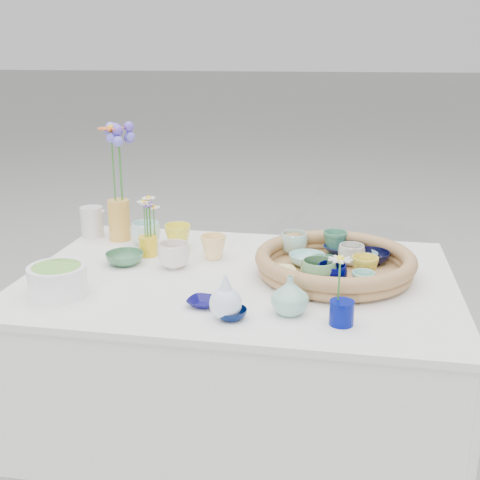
# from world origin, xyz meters

# --- Properties ---
(wicker_tray) EXTENTS (0.47, 0.47, 0.08)m
(wicker_tray) POSITION_xyz_m (0.28, 0.05, 0.80)
(wicker_tray) COLOR #9C7046
(wicker_tray) RESTS_ON display_table
(tray_ceramic_0) EXTENTS (0.16, 0.16, 0.03)m
(tray_ceramic_0) POSITION_xyz_m (0.30, 0.21, 0.80)
(tray_ceramic_0) COLOR #0B1842
(tray_ceramic_0) RESTS_ON wicker_tray
(tray_ceramic_1) EXTENTS (0.12, 0.12, 0.03)m
(tray_ceramic_1) POSITION_xyz_m (0.39, 0.14, 0.80)
(tray_ceramic_1) COLOR black
(tray_ceramic_1) RESTS_ON wicker_tray
(tray_ceramic_2) EXTENTS (0.09, 0.09, 0.07)m
(tray_ceramic_2) POSITION_xyz_m (0.36, -0.02, 0.82)
(tray_ceramic_2) COLOR gold
(tray_ceramic_2) RESTS_ON wicker_tray
(tray_ceramic_3) EXTENTS (0.11, 0.11, 0.03)m
(tray_ceramic_3) POSITION_xyz_m (0.25, 0.05, 0.80)
(tray_ceramic_3) COLOR #437B62
(tray_ceramic_3) RESTS_ON wicker_tray
(tray_ceramic_4) EXTENTS (0.13, 0.13, 0.08)m
(tray_ceramic_4) POSITION_xyz_m (0.24, -0.09, 0.82)
(tray_ceramic_4) COLOR #568C57
(tray_ceramic_4) RESTS_ON wicker_tray
(tray_ceramic_5) EXTENTS (0.14, 0.14, 0.03)m
(tray_ceramic_5) POSITION_xyz_m (0.20, 0.08, 0.80)
(tray_ceramic_5) COLOR #9CE0D8
(tray_ceramic_5) RESTS_ON wicker_tray
(tray_ceramic_6) EXTENTS (0.10, 0.10, 0.07)m
(tray_ceramic_6) POSITION_xyz_m (0.15, 0.18, 0.82)
(tray_ceramic_6) COLOR #A3CAB9
(tray_ceramic_6) RESTS_ON wicker_tray
(tray_ceramic_7) EXTENTS (0.10, 0.10, 0.06)m
(tray_ceramic_7) POSITION_xyz_m (0.33, 0.11, 0.81)
(tray_ceramic_7) COLOR beige
(tray_ceramic_7) RESTS_ON wicker_tray
(tray_ceramic_8) EXTENTS (0.08, 0.08, 0.02)m
(tray_ceramic_8) POSITION_xyz_m (0.37, 0.16, 0.80)
(tray_ceramic_8) COLOR #A6DDF4
(tray_ceramic_8) RESTS_ON wicker_tray
(tray_ceramic_9) EXTENTS (0.10, 0.10, 0.07)m
(tray_ceramic_9) POSITION_xyz_m (0.28, -0.08, 0.82)
(tray_ceramic_9) COLOR #000141
(tray_ceramic_9) RESTS_ON wicker_tray
(tray_ceramic_10) EXTENTS (0.11, 0.11, 0.02)m
(tray_ceramic_10) POSITION_xyz_m (0.13, -0.03, 0.79)
(tray_ceramic_10) COLOR #F3EF8E
(tray_ceramic_10) RESTS_ON wicker_tray
(tray_ceramic_11) EXTENTS (0.08, 0.08, 0.06)m
(tray_ceramic_11) POSITION_xyz_m (0.36, -0.11, 0.81)
(tray_ceramic_11) COLOR #82CABA
(tray_ceramic_11) RESTS_ON wicker_tray
(tray_ceramic_12) EXTENTS (0.08, 0.08, 0.07)m
(tray_ceramic_12) POSITION_xyz_m (0.27, 0.21, 0.82)
(tray_ceramic_12) COLOR #3A7559
(tray_ceramic_12) RESTS_ON wicker_tray
(loose_ceramic_0) EXTENTS (0.11, 0.11, 0.08)m
(loose_ceramic_0) POSITION_xyz_m (-0.25, 0.22, 0.81)
(loose_ceramic_0) COLOR yellow
(loose_ceramic_0) RESTS_ON display_table
(loose_ceramic_1) EXTENTS (0.11, 0.11, 0.08)m
(loose_ceramic_1) POSITION_xyz_m (-0.11, 0.14, 0.80)
(loose_ceramic_1) COLOR #FFD482
(loose_ceramic_1) RESTS_ON display_table
(loose_ceramic_2) EXTENTS (0.14, 0.14, 0.04)m
(loose_ceramic_2) POSITION_xyz_m (-0.37, 0.04, 0.78)
(loose_ceramic_2) COLOR #3F744D
(loose_ceramic_2) RESTS_ON display_table
(loose_ceramic_3) EXTENTS (0.12, 0.12, 0.08)m
(loose_ceramic_3) POSITION_xyz_m (-0.21, 0.03, 0.80)
(loose_ceramic_3) COLOR silver
(loose_ceramic_3) RESTS_ON display_table
(loose_ceramic_4) EXTENTS (0.09, 0.09, 0.02)m
(loose_ceramic_4) POSITION_xyz_m (-0.05, -0.23, 0.77)
(loose_ceramic_4) COLOR #0B0852
(loose_ceramic_4) RESTS_ON display_table
(loose_ceramic_5) EXTENTS (0.11, 0.11, 0.08)m
(loose_ceramic_5) POSITION_xyz_m (-0.37, 0.24, 0.80)
(loose_ceramic_5) COLOR silver
(loose_ceramic_5) RESTS_ON display_table
(loose_ceramic_6) EXTENTS (0.09, 0.09, 0.03)m
(loose_ceramic_6) POSITION_xyz_m (0.03, -0.30, 0.78)
(loose_ceramic_6) COLOR #03113D
(loose_ceramic_6) RESTS_ON display_table
(fluted_bowl) EXTENTS (0.17, 0.17, 0.08)m
(fluted_bowl) POSITION_xyz_m (-0.46, -0.23, 0.81)
(fluted_bowl) COLOR white
(fluted_bowl) RESTS_ON display_table
(bud_vase_paleblue) EXTENTS (0.09, 0.09, 0.13)m
(bud_vase_paleblue) POSITION_xyz_m (0.02, -0.30, 0.83)
(bud_vase_paleblue) COLOR white
(bud_vase_paleblue) RESTS_ON display_table
(bud_vase_seafoam) EXTENTS (0.12, 0.12, 0.10)m
(bud_vase_seafoam) POSITION_xyz_m (0.18, -0.24, 0.82)
(bud_vase_seafoam) COLOR #89C1AC
(bud_vase_seafoam) RESTS_ON display_table
(bud_vase_cobalt) EXTENTS (0.07, 0.07, 0.06)m
(bud_vase_cobalt) POSITION_xyz_m (0.31, -0.28, 0.80)
(bud_vase_cobalt) COLOR #000970
(bud_vase_cobalt) RESTS_ON display_table
(single_daisy) EXTENTS (0.07, 0.07, 0.12)m
(single_daisy) POSITION_xyz_m (0.30, -0.27, 0.88)
(single_daisy) COLOR white
(single_daisy) RESTS_ON bud_vase_cobalt
(tall_vase_yellow) EXTENTS (0.10, 0.10, 0.14)m
(tall_vase_yellow) POSITION_xyz_m (-0.48, 0.28, 0.84)
(tall_vase_yellow) COLOR gold
(tall_vase_yellow) RESTS_ON display_table
(gerbera) EXTENTS (0.13, 0.13, 0.27)m
(gerbera) POSITION_xyz_m (-0.49, 0.27, 1.03)
(gerbera) COLOR orange
(gerbera) RESTS_ON tall_vase_yellow
(hydrangea) EXTENTS (0.11, 0.11, 0.31)m
(hydrangea) POSITION_xyz_m (-0.47, 0.29, 1.02)
(hydrangea) COLOR #5C43CA
(hydrangea) RESTS_ON tall_vase_yellow
(white_pitcher) EXTENTS (0.12, 0.09, 0.11)m
(white_pitcher) POSITION_xyz_m (-0.59, 0.30, 0.82)
(white_pitcher) COLOR silver
(white_pitcher) RESTS_ON display_table
(daisy_cup) EXTENTS (0.07, 0.07, 0.07)m
(daisy_cup) POSITION_xyz_m (-0.32, 0.13, 0.80)
(daisy_cup) COLOR yellow
(daisy_cup) RESTS_ON display_table
(daisy_posy) EXTENTS (0.09, 0.09, 0.13)m
(daisy_posy) POSITION_xyz_m (-0.32, 0.13, 0.90)
(daisy_posy) COLOR white
(daisy_posy) RESTS_ON daisy_cup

